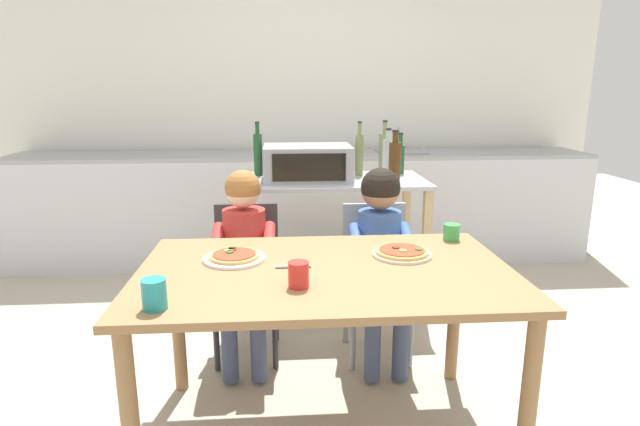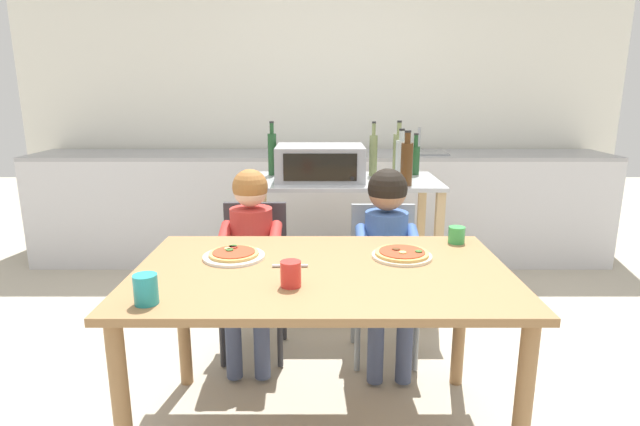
% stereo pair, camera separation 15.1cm
% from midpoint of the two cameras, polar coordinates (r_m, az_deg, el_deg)
% --- Properties ---
extents(ground_plane, '(10.65, 10.65, 0.00)m').
position_cam_midpoint_polar(ground_plane, '(3.28, -2.34, -12.09)').
color(ground_plane, '#B7AD99').
extents(back_wall_tiled, '(5.24, 0.12, 2.70)m').
position_cam_midpoint_polar(back_wall_tiled, '(4.61, -3.20, 12.79)').
color(back_wall_tiled, white).
rests_on(back_wall_tiled, ground).
extents(kitchen_counter, '(4.72, 0.60, 1.11)m').
position_cam_midpoint_polar(kitchen_counter, '(4.31, -2.92, 0.69)').
color(kitchen_counter, silver).
rests_on(kitchen_counter, ground).
extents(kitchen_island_cart, '(1.19, 0.61, 0.87)m').
position_cam_midpoint_polar(kitchen_island_cart, '(3.30, 0.00, -0.99)').
color(kitchen_island_cart, '#B7BABF').
rests_on(kitchen_island_cart, ground).
extents(toaster_oven, '(0.54, 0.39, 0.21)m').
position_cam_midpoint_polar(toaster_oven, '(3.20, -2.76, 5.62)').
color(toaster_oven, '#999BA0').
rests_on(toaster_oven, kitchen_island_cart).
extents(bottle_dark_olive_oil, '(0.05, 0.05, 0.35)m').
position_cam_midpoint_polar(bottle_dark_olive_oil, '(3.37, 3.11, 6.65)').
color(bottle_dark_olive_oil, olive).
rests_on(bottle_dark_olive_oil, kitchen_island_cart).
extents(bottle_slim_sauce, '(0.07, 0.07, 0.32)m').
position_cam_midpoint_polar(bottle_slim_sauce, '(3.06, 6.94, 5.70)').
color(bottle_slim_sauce, '#4C2D14').
rests_on(bottle_slim_sauce, kitchen_island_cart).
extents(bottle_squat_spirits, '(0.06, 0.06, 0.35)m').
position_cam_midpoint_polar(bottle_squat_spirits, '(3.38, -8.22, 6.61)').
color(bottle_squat_spirits, '#1E4723').
rests_on(bottle_squat_spirits, kitchen_island_cart).
extents(bottle_brown_beer, '(0.07, 0.07, 0.36)m').
position_cam_midpoint_polar(bottle_brown_beer, '(3.34, 5.89, 6.59)').
color(bottle_brown_beer, olive).
rests_on(bottle_brown_beer, kitchen_island_cart).
extents(bottle_tall_green_wine, '(0.06, 0.06, 0.27)m').
position_cam_midpoint_polar(bottle_tall_green_wine, '(3.47, 7.69, 6.13)').
color(bottle_tall_green_wine, '#1E4723').
rests_on(bottle_tall_green_wine, kitchen_island_cart).
extents(bottle_clear_vinegar, '(0.07, 0.07, 0.32)m').
position_cam_midpoint_polar(bottle_clear_vinegar, '(3.22, 6.24, 6.08)').
color(bottle_clear_vinegar, '#ADB7B2').
rests_on(bottle_clear_vinegar, kitchen_island_cart).
extents(dining_table, '(1.46, 0.90, 0.74)m').
position_cam_midpoint_polar(dining_table, '(2.04, -1.53, -8.66)').
color(dining_table, olive).
rests_on(dining_table, ground).
extents(dining_chair_left, '(0.36, 0.36, 0.81)m').
position_cam_midpoint_polar(dining_chair_left, '(2.80, -9.73, -6.21)').
color(dining_chair_left, '#333338').
rests_on(dining_chair_left, ground).
extents(dining_chair_right, '(0.36, 0.36, 0.81)m').
position_cam_midpoint_polar(dining_chair_right, '(2.79, 4.73, -6.20)').
color(dining_chair_right, gray).
rests_on(dining_chair_right, ground).
extents(child_in_red_shirt, '(0.32, 0.42, 1.01)m').
position_cam_midpoint_polar(child_in_red_shirt, '(2.63, -10.13, -3.65)').
color(child_in_red_shirt, '#424C6B').
rests_on(child_in_red_shirt, ground).
extents(child_in_blue_striped_shirt, '(0.32, 0.42, 1.02)m').
position_cam_midpoint_polar(child_in_blue_striped_shirt, '(2.61, 5.21, -3.14)').
color(child_in_blue_striped_shirt, '#424C6B').
rests_on(child_in_blue_striped_shirt, ground).
extents(pizza_plate_white, '(0.25, 0.25, 0.03)m').
position_cam_midpoint_polar(pizza_plate_white, '(2.14, -11.56, -4.85)').
color(pizza_plate_white, white).
rests_on(pizza_plate_white, dining_table).
extents(pizza_plate_cream, '(0.25, 0.25, 0.03)m').
position_cam_midpoint_polar(pizza_plate_cream, '(2.17, 7.16, -4.43)').
color(pizza_plate_cream, beige).
rests_on(pizza_plate_cream, dining_table).
extents(drinking_cup_teal, '(0.08, 0.08, 0.10)m').
position_cam_midpoint_polar(drinking_cup_teal, '(1.75, -20.42, -8.52)').
color(drinking_cup_teal, teal).
rests_on(drinking_cup_teal, dining_table).
extents(drinking_cup_red, '(0.07, 0.07, 0.09)m').
position_cam_midpoint_polar(drinking_cup_red, '(1.82, -4.81, -6.89)').
color(drinking_cup_red, red).
rests_on(drinking_cup_red, dining_table).
extents(drinking_cup_green, '(0.07, 0.07, 0.08)m').
position_cam_midpoint_polar(drinking_cup_green, '(2.42, 12.75, -2.12)').
color(drinking_cup_green, green).
rests_on(drinking_cup_green, dining_table).
extents(serving_spoon, '(0.14, 0.01, 0.01)m').
position_cam_midpoint_polar(serving_spoon, '(2.02, -5.14, -5.99)').
color(serving_spoon, '#B7BABF').
rests_on(serving_spoon, dining_table).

